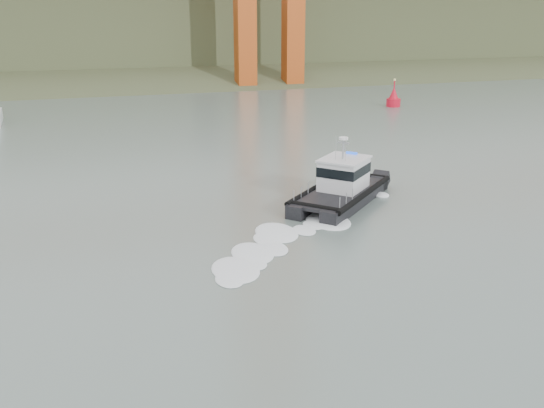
{
  "coord_description": "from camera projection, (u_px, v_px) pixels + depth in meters",
  "views": [
    {
      "loc": [
        -7.96,
        -20.48,
        12.4
      ],
      "look_at": [
        1.36,
        8.78,
        2.4
      ],
      "focal_mm": 40.0,
      "sensor_mm": 36.0,
      "label": 1
    }
  ],
  "objects": [
    {
      "name": "ground",
      "position": [
        306.0,
        326.0,
        24.69
      ],
      "size": [
        400.0,
        400.0,
        0.0
      ],
      "primitive_type": "plane",
      "color": "slate",
      "rests_on": "ground"
    },
    {
      "name": "headlands",
      "position": [
        109.0,
        32.0,
        136.22
      ],
      "size": [
        500.0,
        105.36,
        27.12
      ],
      "color": "#343F24",
      "rests_on": "ground"
    },
    {
      "name": "patrol_boat",
      "position": [
        342.0,
        186.0,
        40.09
      ],
      "size": [
        9.16,
        8.93,
        4.55
      ],
      "rotation": [
        0.0,
        0.0,
        -0.81
      ],
      "color": "black",
      "rests_on": "ground"
    },
    {
      "name": "nav_buoy",
      "position": [
        394.0,
        99.0,
        79.1
      ],
      "size": [
        1.83,
        1.83,
        3.81
      ],
      "color": "red",
      "rests_on": "ground"
    }
  ]
}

